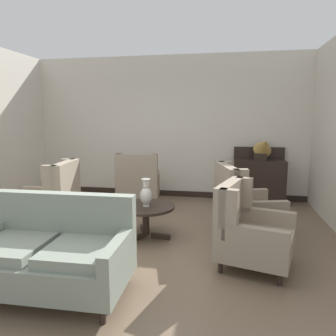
{
  "coord_description": "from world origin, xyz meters",
  "views": [
    {
      "loc": [
        1.26,
        -3.65,
        1.7
      ],
      "look_at": [
        0.4,
        0.94,
        0.95
      ],
      "focal_mm": 33.81,
      "sensor_mm": 36.0,
      "label": 1
    }
  ],
  "objects_px": {
    "armchair_beside_settee": "(249,230)",
    "sideboard": "(259,179)",
    "settee": "(51,254)",
    "gramophone": "(263,147)",
    "porcelain_vase": "(146,194)",
    "armchair_foreground_right": "(242,205)",
    "armchair_near_sideboard": "(138,184)",
    "armchair_near_window": "(49,205)",
    "coffee_table": "(146,212)"
  },
  "relations": [
    {
      "from": "armchair_beside_settee",
      "to": "sideboard",
      "type": "height_order",
      "value": "sideboard"
    },
    {
      "from": "settee",
      "to": "gramophone",
      "type": "distance_m",
      "value": 4.41
    },
    {
      "from": "settee",
      "to": "gramophone",
      "type": "relative_size",
      "value": 2.9
    },
    {
      "from": "porcelain_vase",
      "to": "settee",
      "type": "bearing_deg",
      "value": -109.95
    },
    {
      "from": "porcelain_vase",
      "to": "armchair_beside_settee",
      "type": "xyz_separation_m",
      "value": [
        1.37,
        -0.58,
        -0.22
      ]
    },
    {
      "from": "armchair_foreground_right",
      "to": "armchair_near_sideboard",
      "type": "height_order",
      "value": "armchair_near_sideboard"
    },
    {
      "from": "armchair_near_window",
      "to": "armchair_beside_settee",
      "type": "distance_m",
      "value": 2.84
    },
    {
      "from": "armchair_foreground_right",
      "to": "sideboard",
      "type": "xyz_separation_m",
      "value": [
        0.39,
        1.8,
        0.07
      ]
    },
    {
      "from": "porcelain_vase",
      "to": "sideboard",
      "type": "height_order",
      "value": "sideboard"
    },
    {
      "from": "armchair_near_window",
      "to": "armchair_near_sideboard",
      "type": "bearing_deg",
      "value": 145.6
    },
    {
      "from": "armchair_beside_settee",
      "to": "sideboard",
      "type": "bearing_deg",
      "value": 8.03
    },
    {
      "from": "settee",
      "to": "armchair_foreground_right",
      "type": "bearing_deg",
      "value": 44.59
    },
    {
      "from": "armchair_near_sideboard",
      "to": "gramophone",
      "type": "height_order",
      "value": "gramophone"
    },
    {
      "from": "sideboard",
      "to": "gramophone",
      "type": "bearing_deg",
      "value": -61.56
    },
    {
      "from": "armchair_foreground_right",
      "to": "armchair_near_sideboard",
      "type": "distance_m",
      "value": 2.21
    },
    {
      "from": "sideboard",
      "to": "armchair_near_sideboard",
      "type": "bearing_deg",
      "value": -163.82
    },
    {
      "from": "armchair_foreground_right",
      "to": "sideboard",
      "type": "distance_m",
      "value": 1.84
    },
    {
      "from": "armchair_near_sideboard",
      "to": "gramophone",
      "type": "distance_m",
      "value": 2.51
    },
    {
      "from": "porcelain_vase",
      "to": "armchair_near_sideboard",
      "type": "bearing_deg",
      "value": 109.74
    },
    {
      "from": "armchair_beside_settee",
      "to": "armchair_foreground_right",
      "type": "height_order",
      "value": "armchair_foreground_right"
    },
    {
      "from": "sideboard",
      "to": "porcelain_vase",
      "type": "bearing_deg",
      "value": -127.76
    },
    {
      "from": "settee",
      "to": "armchair_near_window",
      "type": "bearing_deg",
      "value": 120.3
    },
    {
      "from": "armchair_beside_settee",
      "to": "porcelain_vase",
      "type": "bearing_deg",
      "value": 82.47
    },
    {
      "from": "armchair_near_window",
      "to": "armchair_beside_settee",
      "type": "height_order",
      "value": "armchair_near_window"
    },
    {
      "from": "settee",
      "to": "armchair_near_sideboard",
      "type": "height_order",
      "value": "armchair_near_sideboard"
    },
    {
      "from": "armchair_beside_settee",
      "to": "gramophone",
      "type": "height_order",
      "value": "gramophone"
    },
    {
      "from": "armchair_near_window",
      "to": "armchair_beside_settee",
      "type": "relative_size",
      "value": 1.09
    },
    {
      "from": "armchair_near_sideboard",
      "to": "sideboard",
      "type": "bearing_deg",
      "value": -172.83
    },
    {
      "from": "armchair_foreground_right",
      "to": "gramophone",
      "type": "distance_m",
      "value": 1.9
    },
    {
      "from": "porcelain_vase",
      "to": "armchair_foreground_right",
      "type": "height_order",
      "value": "armchair_foreground_right"
    },
    {
      "from": "sideboard",
      "to": "gramophone",
      "type": "distance_m",
      "value": 0.64
    },
    {
      "from": "coffee_table",
      "to": "armchair_near_window",
      "type": "distance_m",
      "value": 1.43
    },
    {
      "from": "porcelain_vase",
      "to": "settee",
      "type": "distance_m",
      "value": 1.64
    },
    {
      "from": "porcelain_vase",
      "to": "armchair_near_sideboard",
      "type": "relative_size",
      "value": 0.38
    },
    {
      "from": "porcelain_vase",
      "to": "armchair_near_window",
      "type": "height_order",
      "value": "armchair_near_window"
    },
    {
      "from": "porcelain_vase",
      "to": "coffee_table",
      "type": "bearing_deg",
      "value": 113.59
    },
    {
      "from": "armchair_foreground_right",
      "to": "armchair_near_sideboard",
      "type": "xyz_separation_m",
      "value": [
        -1.9,
        1.14,
        0.0
      ]
    },
    {
      "from": "coffee_table",
      "to": "armchair_near_window",
      "type": "relative_size",
      "value": 0.77
    },
    {
      "from": "porcelain_vase",
      "to": "armchair_near_window",
      "type": "relative_size",
      "value": 0.37
    },
    {
      "from": "armchair_beside_settee",
      "to": "sideboard",
      "type": "relative_size",
      "value": 0.89
    },
    {
      "from": "armchair_foreground_right",
      "to": "sideboard",
      "type": "bearing_deg",
      "value": -28.37
    },
    {
      "from": "settee",
      "to": "sideboard",
      "type": "bearing_deg",
      "value": 57.3
    },
    {
      "from": "porcelain_vase",
      "to": "armchair_near_sideboard",
      "type": "xyz_separation_m",
      "value": [
        -0.56,
        1.57,
        -0.2
      ]
    },
    {
      "from": "porcelain_vase",
      "to": "armchair_beside_settee",
      "type": "height_order",
      "value": "armchair_beside_settee"
    },
    {
      "from": "armchair_near_window",
      "to": "armchair_beside_settee",
      "type": "xyz_separation_m",
      "value": [
        2.8,
        -0.47,
        -0.03
      ]
    },
    {
      "from": "sideboard",
      "to": "armchair_near_window",
      "type": "bearing_deg",
      "value": -143.55
    },
    {
      "from": "gramophone",
      "to": "settee",
      "type": "bearing_deg",
      "value": -122.46
    },
    {
      "from": "porcelain_vase",
      "to": "armchair_foreground_right",
      "type": "relative_size",
      "value": 0.38
    },
    {
      "from": "porcelain_vase",
      "to": "armchair_beside_settee",
      "type": "bearing_deg",
      "value": -22.9
    },
    {
      "from": "armchair_near_window",
      "to": "armchair_foreground_right",
      "type": "relative_size",
      "value": 1.03
    }
  ]
}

